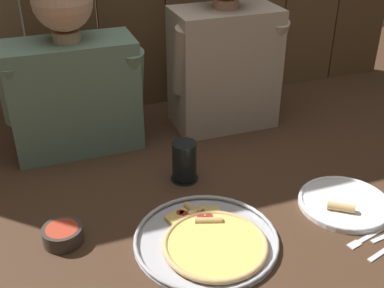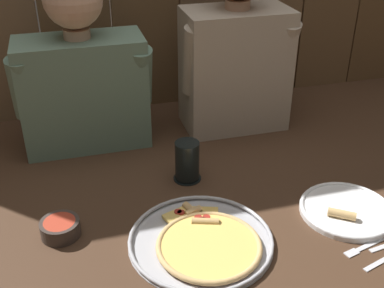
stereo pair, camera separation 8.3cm
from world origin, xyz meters
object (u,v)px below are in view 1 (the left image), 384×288
dinner_plate (344,203)px  diner_right (225,46)px  pizza_tray (209,240)px  dipping_bowl (63,234)px  diner_left (71,73)px  drinking_glass (184,162)px

dinner_plate → diner_right: size_ratio=0.40×
pizza_tray → diner_right: size_ratio=0.58×
pizza_tray → dinner_plate: dinner_plate is taller
dinner_plate → diner_right: diner_right is taller
dipping_bowl → diner_left: bearing=76.4°
dinner_plate → drinking_glass: drinking_glass is taller
pizza_tray → diner_left: bearing=110.6°
dinner_plate → diner_right: 0.64m
pizza_tray → dinner_plate: (0.40, 0.02, -0.00)m
drinking_glass → diner_right: bearing=50.4°
diner_right → drinking_glass: bearing=-129.6°
drinking_glass → dipping_bowl: 0.40m
pizza_tray → dinner_plate: size_ratio=1.44×
dipping_bowl → drinking_glass: bearing=23.5°
dinner_plate → drinking_glass: bearing=143.3°
diner_left → diner_right: diner_right is taller
dipping_bowl → dinner_plate: bearing=-8.6°
dipping_bowl → diner_left: (0.11, 0.46, 0.23)m
dinner_plate → diner_left: (-0.62, 0.57, 0.25)m
diner_left → diner_right: (0.51, -0.00, 0.03)m
pizza_tray → dinner_plate: 0.40m
pizza_tray → diner_right: diner_right is taller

